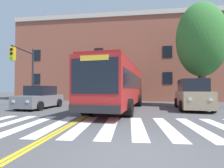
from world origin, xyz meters
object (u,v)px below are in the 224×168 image
Objects in this scene: car_grey_near_lane at (40,98)px; car_white_behind_bus at (117,92)px; city_bus at (119,85)px; traffic_light_far_corner at (25,66)px; car_tan_far_lane at (192,95)px; street_tree_curbside_large at (201,40)px.

car_white_behind_bus reaches higher than car_grey_near_lane.
traffic_light_far_corner is (-8.03, 0.52, 1.64)m from city_bus.
city_bus is 2.26× the size of car_tan_far_lane.
car_tan_far_lane is (5.37, 0.47, -0.77)m from city_bus.
city_bus is at bearing -158.64° from street_tree_curbside_large.
traffic_light_far_corner is 0.58× the size of street_tree_curbside_large.
car_grey_near_lane is at bearing -178.09° from city_bus.
street_tree_curbside_large reaches higher than city_bus.
car_grey_near_lane is (-6.20, -0.21, -1.03)m from city_bus.
city_bus is 2.25× the size of car_white_behind_bus.
traffic_light_far_corner is at bearing -171.76° from street_tree_curbside_large.
street_tree_curbside_large is at bearing 8.24° from traffic_light_far_corner.
traffic_light_far_corner reaches higher than car_tan_far_lane.
street_tree_curbside_large is (7.98, -7.34, 4.64)m from car_white_behind_bus.
car_grey_near_lane is at bearing -116.23° from car_white_behind_bus.
car_tan_far_lane is at bearing 3.33° from car_grey_near_lane.
traffic_light_far_corner is (-13.40, 0.05, 2.42)m from car_tan_far_lane.
city_bus is 1.26× the size of street_tree_curbside_large.
city_bus reaches higher than car_tan_far_lane.
car_white_behind_bus is (-1.16, 10.01, -0.76)m from city_bus.
car_tan_far_lane is 0.96× the size of traffic_light_far_corner.
car_tan_far_lane is at bearing 4.97° from city_bus.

